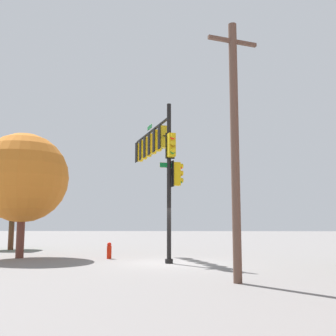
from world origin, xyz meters
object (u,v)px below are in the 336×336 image
(tree_far, at_px, (23,178))
(tree_near, at_px, (13,193))
(utility_pole, at_px, (235,144))
(fire_hydrant, at_px, (109,251))
(signal_pole_assembly, at_px, (157,153))

(tree_far, bearing_deg, tree_near, 26.84)
(utility_pole, bearing_deg, fire_hydrant, 34.35)
(fire_hydrant, relative_size, tree_far, 0.13)
(signal_pole_assembly, distance_m, tree_far, 7.31)
(utility_pole, height_order, tree_near, utility_pole)
(signal_pole_assembly, distance_m, fire_hydrant, 5.61)
(signal_pole_assembly, height_order, tree_near, signal_pole_assembly)
(utility_pole, relative_size, tree_near, 1.52)
(utility_pole, distance_m, tree_far, 13.08)
(tree_near, distance_m, tree_far, 6.81)
(fire_hydrant, height_order, tree_near, tree_near)
(signal_pole_assembly, height_order, utility_pole, utility_pole)
(fire_hydrant, bearing_deg, signal_pole_assembly, -92.56)
(fire_hydrant, bearing_deg, utility_pole, -145.65)
(fire_hydrant, height_order, tree_far, tree_far)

